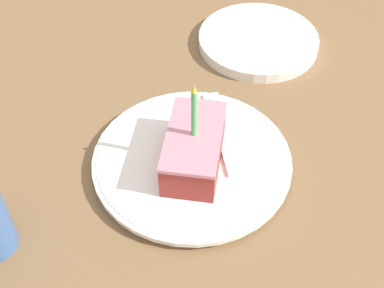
{
  "coord_description": "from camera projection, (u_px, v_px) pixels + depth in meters",
  "views": [
    {
      "loc": [
        0.06,
        -0.46,
        0.57
      ],
      "look_at": [
        -0.02,
        0.01,
        0.05
      ],
      "focal_mm": 50.0,
      "sensor_mm": 36.0,
      "label": 1
    }
  ],
  "objects": [
    {
      "name": "plate",
      "position": [
        192.0,
        161.0,
        0.74
      ],
      "size": [
        0.28,
        0.28,
        0.02
      ],
      "color": "white",
      "rests_on": "ground_plane"
    },
    {
      "name": "cake_slice",
      "position": [
        194.0,
        148.0,
        0.71
      ],
      "size": [
        0.07,
        0.13,
        0.14
      ],
      "color": "#99332D",
      "rests_on": "plate"
    },
    {
      "name": "ground_plane",
      "position": [
        201.0,
        184.0,
        0.75
      ],
      "size": [
        2.4,
        2.4,
        0.04
      ],
      "color": "brown",
      "rests_on": "ground"
    },
    {
      "name": "fork",
      "position": [
        218.0,
        126.0,
        0.77
      ],
      "size": [
        0.07,
        0.16,
        0.0
      ],
      "color": "silver",
      "rests_on": "plate"
    },
    {
      "name": "side_plate",
      "position": [
        258.0,
        41.0,
        0.93
      ],
      "size": [
        0.21,
        0.21,
        0.02
      ],
      "color": "white",
      "rests_on": "ground_plane"
    }
  ]
}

